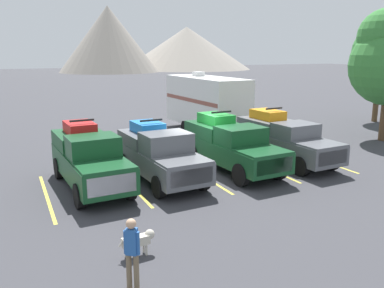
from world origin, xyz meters
TOP-DOWN VIEW (x-y plane):
  - ground_plane at (0.00, 0.00)m, footprint 240.00×240.00m
  - pickup_truck_a at (-4.74, 0.12)m, footprint 2.37×5.76m
  - pickup_truck_b at (-1.87, -0.17)m, footprint 2.40×5.55m
  - pickup_truck_c at (1.61, -0.12)m, footprint 2.47×5.91m
  - pickup_truck_d at (4.67, -0.00)m, footprint 2.38×5.93m
  - lot_stripe_a at (-6.47, -0.41)m, footprint 0.12×5.50m
  - lot_stripe_b at (-3.23, -0.41)m, footprint 0.12×5.50m
  - lot_stripe_c at (0.00, -0.41)m, footprint 0.12×5.50m
  - lot_stripe_d at (3.23, -0.41)m, footprint 0.12×5.50m
  - lot_stripe_e at (6.47, -0.41)m, footprint 0.12×5.50m
  - camper_trailer_a at (4.48, 8.05)m, footprint 2.84×8.54m
  - person_a at (-5.27, -7.58)m, footprint 0.32×0.31m
  - dog at (-4.65, -6.15)m, footprint 1.02×0.34m
  - tree_b at (18.35, 6.45)m, footprint 4.22×4.22m
  - mountain_ridge at (-3.79, 95.30)m, footprint 141.80×39.13m

SIDE VIEW (x-z plane):
  - ground_plane at x=0.00m, z-range 0.00..0.00m
  - lot_stripe_a at x=-6.47m, z-range 0.00..0.01m
  - lot_stripe_b at x=-3.23m, z-range 0.00..0.01m
  - lot_stripe_c at x=0.00m, z-range 0.00..0.01m
  - lot_stripe_d at x=3.23m, z-range 0.00..0.01m
  - lot_stripe_e at x=6.47m, z-range 0.00..0.01m
  - dog at x=-4.65m, z-range 0.11..0.78m
  - person_a at x=-5.27m, z-range 0.13..1.85m
  - pickup_truck_b at x=-1.87m, z-range -0.09..2.38m
  - pickup_truck_d at x=4.67m, z-range -0.12..2.45m
  - pickup_truck_c at x=1.61m, z-range -0.10..2.50m
  - pickup_truck_a at x=-4.74m, z-range -0.10..2.52m
  - camper_trailer_a at x=4.48m, z-range 0.10..4.08m
  - tree_b at x=18.35m, z-range 1.50..9.70m
  - mountain_ridge at x=-3.79m, z-range -1.21..15.25m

